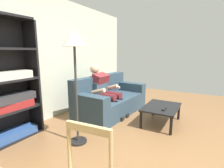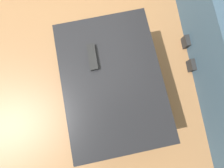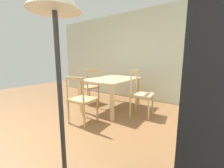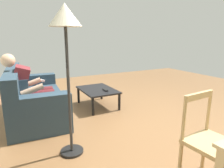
{
  "view_description": "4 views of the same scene",
  "coord_description": "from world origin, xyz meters",
  "px_view_note": "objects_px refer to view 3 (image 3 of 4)",
  "views": [
    {
      "loc": [
        -2.02,
        -0.32,
        1.42
      ],
      "look_at": [
        1.36,
        1.61,
        0.69
      ],
      "focal_mm": 27.54,
      "sensor_mm": 36.0,
      "label": 1
    },
    {
      "loc": [
        1.46,
        0.41,
        1.22
      ],
      "look_at": [
        1.3,
        0.45,
        0.22
      ],
      "focal_mm": 22.68,
      "sensor_mm": 36.0,
      "label": 2
    },
    {
      "loc": [
        0.55,
        2.32,
        1.17
      ],
      "look_at": [
        -2.21,
        0.42,
        0.6
      ],
      "focal_mm": 22.74,
      "sensor_mm": 36.0,
      "label": 3
    },
    {
      "loc": [
        -2.26,
        2.0,
        1.4
      ],
      "look_at": [
        -0.42,
        1.03,
        0.9
      ],
      "focal_mm": 31.88,
      "sensor_mm": 36.0,
      "label": 4
    }
  ],
  "objects_px": {
    "dining_chair_near_wall": "(141,94)",
    "dining_chair_facing_couch": "(82,100)",
    "dining_chair_by_doorway": "(89,87)",
    "floor_lamp": "(55,16)",
    "dining_table": "(112,83)"
  },
  "relations": [
    {
      "from": "dining_table",
      "to": "dining_chair_by_doorway",
      "type": "bearing_deg",
      "value": -89.75
    },
    {
      "from": "dining_chair_facing_couch",
      "to": "dining_chair_by_doorway",
      "type": "height_order",
      "value": "dining_chair_by_doorway"
    },
    {
      "from": "dining_table",
      "to": "dining_chair_by_doorway",
      "type": "distance_m",
      "value": 0.77
    },
    {
      "from": "dining_chair_by_doorway",
      "to": "floor_lamp",
      "type": "relative_size",
      "value": 0.53
    },
    {
      "from": "dining_chair_facing_couch",
      "to": "dining_chair_by_doorway",
      "type": "xyz_separation_m",
      "value": [
        -0.99,
        -0.75,
        0.01
      ]
    },
    {
      "from": "dining_chair_by_doorway",
      "to": "dining_chair_facing_couch",
      "type": "bearing_deg",
      "value": 37.07
    },
    {
      "from": "dining_table",
      "to": "floor_lamp",
      "type": "distance_m",
      "value": 2.49
    },
    {
      "from": "dining_table",
      "to": "dining_chair_by_doorway",
      "type": "height_order",
      "value": "dining_chair_by_doorway"
    },
    {
      "from": "dining_table",
      "to": "dining_chair_near_wall",
      "type": "distance_m",
      "value": 0.76
    },
    {
      "from": "dining_chair_by_doorway",
      "to": "floor_lamp",
      "type": "height_order",
      "value": "floor_lamp"
    },
    {
      "from": "dining_table",
      "to": "floor_lamp",
      "type": "relative_size",
      "value": 0.76
    },
    {
      "from": "dining_chair_near_wall",
      "to": "dining_chair_facing_couch",
      "type": "relative_size",
      "value": 1.09
    },
    {
      "from": "dining_chair_near_wall",
      "to": "dining_chair_facing_couch",
      "type": "xyz_separation_m",
      "value": [
        0.99,
        -0.74,
        -0.02
      ]
    },
    {
      "from": "dining_chair_near_wall",
      "to": "dining_chair_by_doorway",
      "type": "bearing_deg",
      "value": -90.01
    },
    {
      "from": "dining_chair_by_doorway",
      "to": "floor_lamp",
      "type": "distance_m",
      "value": 2.92
    }
  ]
}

